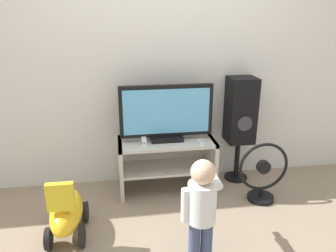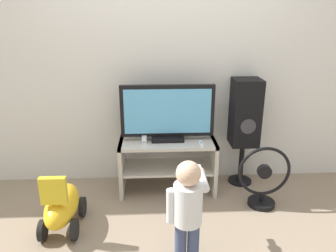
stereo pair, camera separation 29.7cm
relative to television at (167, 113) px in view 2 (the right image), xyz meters
name	(u,v)px [view 2 (the right image)]	position (x,y,z in m)	size (l,w,h in m)	color
ground_plane	(169,200)	(0.00, -0.23, -0.78)	(16.00, 16.00, 0.00)	gray
wall_back	(166,53)	(0.00, 0.27, 0.52)	(10.00, 0.06, 2.60)	silver
tv_stand	(168,158)	(0.00, -0.02, -0.44)	(0.92, 0.42, 0.52)	beige
television	(167,113)	(0.00, 0.00, 0.00)	(0.87, 0.20, 0.53)	black
game_console	(144,138)	(-0.22, -0.02, -0.23)	(0.04, 0.20, 0.05)	white
remote_primary	(201,144)	(0.30, -0.16, -0.25)	(0.04, 0.13, 0.03)	white
child	(188,204)	(0.09, -1.02, -0.33)	(0.29, 0.45, 0.77)	#3F4C72
speaker_tower	(245,115)	(0.76, 0.09, -0.06)	(0.27, 0.27, 1.08)	black
floor_fan	(264,180)	(0.84, -0.35, -0.53)	(0.47, 0.24, 0.57)	black
ride_on_toy	(62,206)	(-0.88, -0.60, -0.58)	(0.28, 0.58, 0.54)	gold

